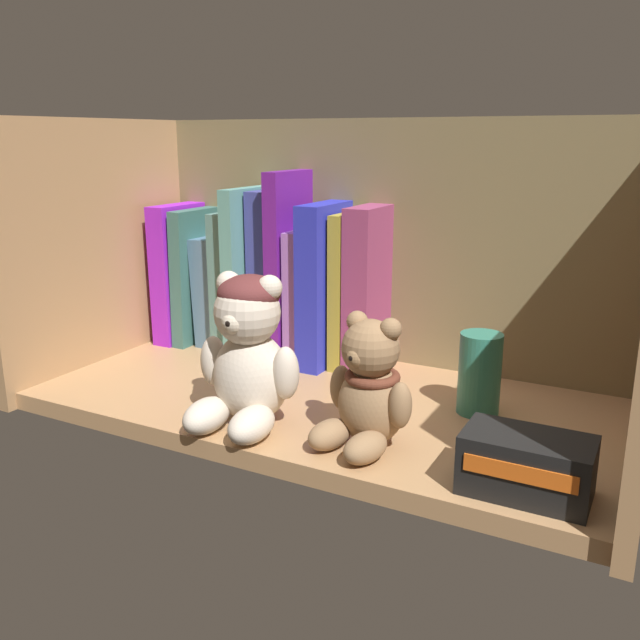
{
  "coord_description": "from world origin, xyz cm",
  "views": [
    {
      "loc": [
        33.7,
        -64.72,
        31.08
      ],
      "look_at": [
        -0.48,
        0.0,
        11.11
      ],
      "focal_mm": 38.14,
      "sensor_mm": 36.0,
      "label": 1
    }
  ],
  "objects_px": {
    "book_9": "(351,289)",
    "teddy_bear_smaller": "(368,391)",
    "book_3": "(241,279)",
    "book_7": "(311,293)",
    "book_5": "(276,272)",
    "teddy_bear_larger": "(247,354)",
    "book_6": "(296,265)",
    "book_8": "(331,282)",
    "book_4": "(256,269)",
    "book_1": "(203,274)",
    "book_2": "(221,289)",
    "book_10": "(372,288)",
    "small_product_box": "(527,465)",
    "book_0": "(187,271)",
    "pillar_candle": "(480,374)"
  },
  "relations": [
    {
      "from": "book_0",
      "to": "book_6",
      "type": "xyz_separation_m",
      "value": [
        0.18,
        0.0,
        0.03
      ]
    },
    {
      "from": "pillar_candle",
      "to": "book_0",
      "type": "bearing_deg",
      "value": 168.99
    },
    {
      "from": "book_5",
      "to": "teddy_bear_larger",
      "type": "bearing_deg",
      "value": -65.38
    },
    {
      "from": "book_8",
      "to": "book_4",
      "type": "bearing_deg",
      "value": 180.0
    },
    {
      "from": "book_3",
      "to": "book_7",
      "type": "height_order",
      "value": "book_3"
    },
    {
      "from": "book_6",
      "to": "book_3",
      "type": "bearing_deg",
      "value": 180.0
    },
    {
      "from": "book_6",
      "to": "teddy_bear_smaller",
      "type": "distance_m",
      "value": 0.31
    },
    {
      "from": "book_2",
      "to": "teddy_bear_larger",
      "type": "distance_m",
      "value": 0.3
    },
    {
      "from": "book_5",
      "to": "small_product_box",
      "type": "distance_m",
      "value": 0.47
    },
    {
      "from": "book_1",
      "to": "book_6",
      "type": "xyz_separation_m",
      "value": [
        0.16,
        0.0,
        0.03
      ]
    },
    {
      "from": "book_5",
      "to": "teddy_bear_larger",
      "type": "relative_size",
      "value": 1.4
    },
    {
      "from": "book_8",
      "to": "book_6",
      "type": "bearing_deg",
      "value": 180.0
    },
    {
      "from": "book_0",
      "to": "book_6",
      "type": "relative_size",
      "value": 0.79
    },
    {
      "from": "book_4",
      "to": "pillar_candle",
      "type": "bearing_deg",
      "value": -14.8
    },
    {
      "from": "book_9",
      "to": "teddy_bear_smaller",
      "type": "relative_size",
      "value": 1.53
    },
    {
      "from": "book_10",
      "to": "teddy_bear_larger",
      "type": "xyz_separation_m",
      "value": [
        -0.04,
        -0.23,
        -0.03
      ]
    },
    {
      "from": "book_9",
      "to": "teddy_bear_larger",
      "type": "relative_size",
      "value": 1.25
    },
    {
      "from": "book_10",
      "to": "small_product_box",
      "type": "height_order",
      "value": "book_10"
    },
    {
      "from": "teddy_bear_smaller",
      "to": "book_6",
      "type": "bearing_deg",
      "value": 133.11
    },
    {
      "from": "teddy_bear_larger",
      "to": "book_1",
      "type": "bearing_deg",
      "value": 135.12
    },
    {
      "from": "book_4",
      "to": "book_9",
      "type": "xyz_separation_m",
      "value": [
        0.14,
        0.0,
        -0.01
      ]
    },
    {
      "from": "book_6",
      "to": "pillar_candle",
      "type": "bearing_deg",
      "value": -17.94
    },
    {
      "from": "book_4",
      "to": "book_2",
      "type": "bearing_deg",
      "value": 180.0
    },
    {
      "from": "book_0",
      "to": "book_4",
      "type": "xyz_separation_m",
      "value": [
        0.12,
        0.0,
        0.01
      ]
    },
    {
      "from": "book_5",
      "to": "book_10",
      "type": "height_order",
      "value": "book_5"
    },
    {
      "from": "book_2",
      "to": "pillar_candle",
      "type": "height_order",
      "value": "book_2"
    },
    {
      "from": "book_0",
      "to": "book_6",
      "type": "height_order",
      "value": "book_6"
    },
    {
      "from": "book_3",
      "to": "book_10",
      "type": "bearing_deg",
      "value": 0.0
    },
    {
      "from": "teddy_bear_larger",
      "to": "pillar_candle",
      "type": "relative_size",
      "value": 1.78
    },
    {
      "from": "book_2",
      "to": "book_4",
      "type": "height_order",
      "value": "book_4"
    },
    {
      "from": "book_0",
      "to": "book_5",
      "type": "xyz_separation_m",
      "value": [
        0.15,
        0.0,
        0.01
      ]
    },
    {
      "from": "book_0",
      "to": "book_10",
      "type": "xyz_separation_m",
      "value": [
        0.3,
        0.0,
        0.01
      ]
    },
    {
      "from": "book_7",
      "to": "book_2",
      "type": "bearing_deg",
      "value": 180.0
    },
    {
      "from": "book_1",
      "to": "book_5",
      "type": "height_order",
      "value": "book_5"
    },
    {
      "from": "book_1",
      "to": "book_7",
      "type": "height_order",
      "value": "book_1"
    },
    {
      "from": "book_1",
      "to": "book_7",
      "type": "distance_m",
      "value": 0.18
    },
    {
      "from": "book_9",
      "to": "teddy_bear_smaller",
      "type": "bearing_deg",
      "value": -60.75
    },
    {
      "from": "book_0",
      "to": "pillar_candle",
      "type": "height_order",
      "value": "book_0"
    },
    {
      "from": "book_4",
      "to": "book_0",
      "type": "bearing_deg",
      "value": 180.0
    },
    {
      "from": "book_0",
      "to": "book_3",
      "type": "xyz_separation_m",
      "value": [
        0.09,
        0.0,
        -0.0
      ]
    },
    {
      "from": "book_8",
      "to": "small_product_box",
      "type": "distance_m",
      "value": 0.4
    },
    {
      "from": "book_7",
      "to": "book_10",
      "type": "bearing_deg",
      "value": 0.0
    },
    {
      "from": "book_6",
      "to": "book_8",
      "type": "bearing_deg",
      "value": 0.0
    },
    {
      "from": "book_2",
      "to": "book_5",
      "type": "height_order",
      "value": "book_5"
    },
    {
      "from": "book_3",
      "to": "small_product_box",
      "type": "xyz_separation_m",
      "value": [
        0.45,
        -0.24,
        -0.07
      ]
    },
    {
      "from": "book_4",
      "to": "book_10",
      "type": "relative_size",
      "value": 1.08
    },
    {
      "from": "teddy_bear_larger",
      "to": "small_product_box",
      "type": "relative_size",
      "value": 1.49
    },
    {
      "from": "teddy_bear_smaller",
      "to": "pillar_candle",
      "type": "height_order",
      "value": "teddy_bear_smaller"
    },
    {
      "from": "book_2",
      "to": "book_10",
      "type": "relative_size",
      "value": 0.74
    },
    {
      "from": "book_4",
      "to": "book_6",
      "type": "height_order",
      "value": "book_6"
    }
  ]
}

